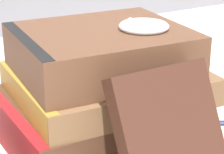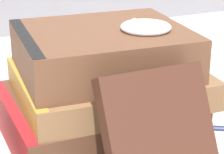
{
  "view_description": "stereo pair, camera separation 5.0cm",
  "coord_description": "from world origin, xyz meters",
  "px_view_note": "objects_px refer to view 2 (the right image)",
  "views": [
    {
      "loc": [
        -0.18,
        -0.41,
        0.26
      ],
      "look_at": [
        0.05,
        -0.01,
        0.08
      ],
      "focal_mm": 75.0,
      "sensor_mm": 36.0,
      "label": 1
    },
    {
      "loc": [
        -0.14,
        -0.43,
        0.26
      ],
      "look_at": [
        0.05,
        -0.01,
        0.08
      ],
      "focal_mm": 75.0,
      "sensor_mm": 36.0,
      "label": 2
    }
  ],
  "objects_px": {
    "book_flat_middle": "(104,83)",
    "pocket_watch": "(146,27)",
    "book_flat_top": "(98,51)",
    "book_flat_bottom": "(91,116)",
    "book_leaning_front": "(161,143)"
  },
  "relations": [
    {
      "from": "book_flat_bottom",
      "to": "book_flat_top",
      "type": "distance_m",
      "value": 0.08
    },
    {
      "from": "book_flat_middle",
      "to": "book_flat_top",
      "type": "xyz_separation_m",
      "value": [
        -0.01,
        0.0,
        0.04
      ]
    },
    {
      "from": "book_flat_bottom",
      "to": "book_leaning_front",
      "type": "xyz_separation_m",
      "value": [
        0.02,
        -0.13,
        0.03
      ]
    },
    {
      "from": "book_flat_bottom",
      "to": "book_flat_middle",
      "type": "relative_size",
      "value": 0.96
    },
    {
      "from": "book_leaning_front",
      "to": "pocket_watch",
      "type": "bearing_deg",
      "value": 70.16
    },
    {
      "from": "book_flat_bottom",
      "to": "pocket_watch",
      "type": "xyz_separation_m",
      "value": [
        0.05,
        -0.03,
        0.11
      ]
    },
    {
      "from": "book_flat_top",
      "to": "pocket_watch",
      "type": "bearing_deg",
      "value": -19.32
    },
    {
      "from": "book_flat_bottom",
      "to": "book_flat_top",
      "type": "xyz_separation_m",
      "value": [
        0.01,
        -0.01,
        0.08
      ]
    },
    {
      "from": "book_flat_top",
      "to": "pocket_watch",
      "type": "xyz_separation_m",
      "value": [
        0.05,
        -0.02,
        0.03
      ]
    },
    {
      "from": "book_flat_middle",
      "to": "book_flat_bottom",
      "type": "bearing_deg",
      "value": 162.08
    },
    {
      "from": "book_flat_middle",
      "to": "pocket_watch",
      "type": "bearing_deg",
      "value": -23.87
    },
    {
      "from": "book_flat_bottom",
      "to": "pocket_watch",
      "type": "distance_m",
      "value": 0.12
    },
    {
      "from": "book_flat_bottom",
      "to": "book_leaning_front",
      "type": "bearing_deg",
      "value": -82.57
    },
    {
      "from": "book_flat_top",
      "to": "book_flat_bottom",
      "type": "bearing_deg",
      "value": 149.45
    },
    {
      "from": "book_flat_middle",
      "to": "pocket_watch",
      "type": "distance_m",
      "value": 0.08
    }
  ]
}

